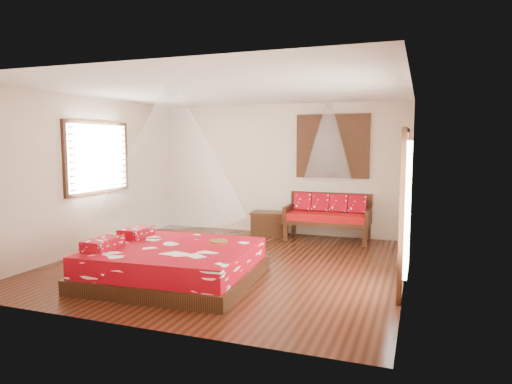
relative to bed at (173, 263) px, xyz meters
The scene contains 10 objects.
room 1.67m from the bed, 71.49° to the left, with size 5.54×5.54×2.84m.
bed is the anchor object (origin of this frame).
daybed 3.86m from the bed, 66.22° to the left, with size 1.69×0.75×0.94m.
storage_chest 3.60m from the bed, 85.92° to the left, with size 0.76×0.58×0.50m.
shutter_panel 4.48m from the bed, 68.10° to the left, with size 1.52×0.06×1.32m.
window_left 3.05m from the bed, 149.96° to the left, with size 0.10×1.74×1.34m.
glazed_door 3.25m from the bed, ahead, with size 0.08×1.02×2.16m.
wine_tray 0.76m from the bed, 43.08° to the left, with size 0.27×0.27×0.22m.
mosquito_net_main 1.60m from the bed, ahead, with size 2.10×2.10×1.80m, color silver.
mosquito_net_daybed 4.12m from the bed, 65.43° to the left, with size 0.95×0.95×1.50m, color silver.
Camera 1 is at (2.92, -6.74, 1.97)m, focal length 32.00 mm.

